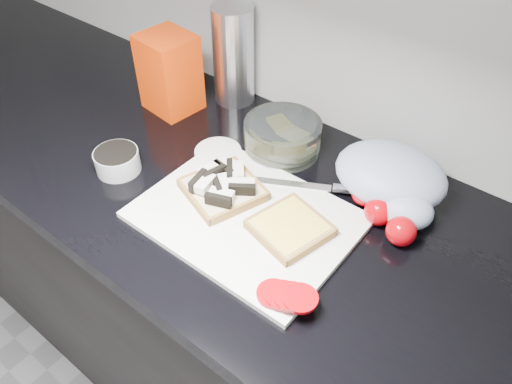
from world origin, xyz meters
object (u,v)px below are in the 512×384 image
glass_bowl (282,137)px  steel_canister (233,56)px  cutting_board (246,217)px  bread_bag (170,73)px

glass_bowl → steel_canister: bearing=156.3°
cutting_board → steel_canister: bearing=133.0°
glass_bowl → steel_canister: steel_canister is taller
cutting_board → glass_bowl: (-0.08, 0.22, 0.03)m
glass_bowl → bread_bag: bread_bag is taller
glass_bowl → cutting_board: bearing=-71.0°
cutting_board → bread_bag: bread_bag is taller
glass_bowl → steel_canister: 0.25m
bread_bag → steel_canister: steel_canister is taller
steel_canister → bread_bag: bearing=-127.9°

